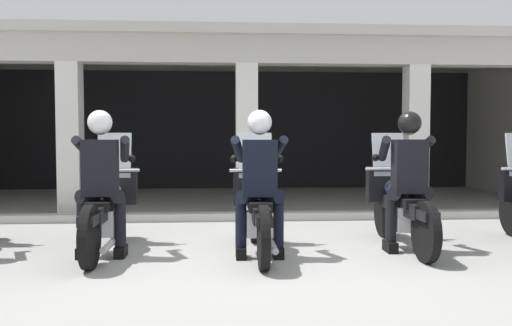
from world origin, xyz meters
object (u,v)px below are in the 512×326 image
motorcycle_left (107,208)px  motorcycle_right (400,204)px  motorcycle_center (258,208)px  police_officer_right (408,169)px  police_officer_center (260,171)px  police_officer_left (101,171)px

motorcycle_left → motorcycle_right: same height
motorcycle_center → police_officer_right: 1.75m
motorcycle_center → police_officer_center: 0.52m
motorcycle_center → police_officer_right: size_ratio=1.29×
motorcycle_left → motorcycle_right: 3.39m
police_officer_center → police_officer_right: size_ratio=1.00×
police_officer_center → motorcycle_left: bearing=164.7°
police_officer_left → motorcycle_center: bearing=3.8°
motorcycle_left → police_officer_left: bearing=-91.4°
police_officer_center → police_officer_right: 1.71m
police_officer_left → police_officer_center: size_ratio=1.00×
police_officer_left → motorcycle_right: (3.39, 0.34, -0.44)m
police_officer_right → motorcycle_center: bearing=179.6°
police_officer_left → police_officer_right: same height
motorcycle_center → motorcycle_right: same height
motorcycle_center → motorcycle_right: bearing=5.2°
police_officer_center → motorcycle_right: 1.82m
motorcycle_left → motorcycle_center: bearing=-5.7°
motorcycle_center → motorcycle_right: size_ratio=1.00×
police_officer_left → motorcycle_left: bearing=88.6°
police_officer_left → motorcycle_right: police_officer_left is taller
motorcycle_left → motorcycle_center: 1.70m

